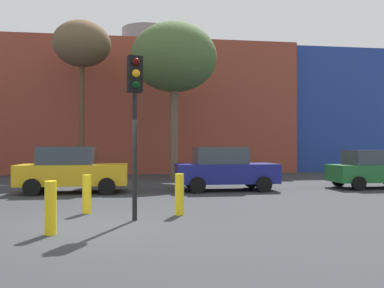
{
  "coord_description": "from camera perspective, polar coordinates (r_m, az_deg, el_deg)",
  "views": [
    {
      "loc": [
        1.08,
        -9.49,
        1.84
      ],
      "look_at": [
        3.8,
        10.32,
        1.97
      ],
      "focal_mm": 37.71,
      "sensor_mm": 36.0,
      "label": 1
    }
  ],
  "objects": [
    {
      "name": "ground_plane",
      "position": [
        9.73,
        -14.33,
        -11.24
      ],
      "size": [
        200.0,
        200.0,
        0.0
      ],
      "primitive_type": "plane",
      "color": "#2D3033"
    },
    {
      "name": "building_backdrop",
      "position": [
        32.43,
        -6.37,
        4.57
      ],
      "size": [
        36.15,
        10.63,
        11.18
      ],
      "color": "brown",
      "rests_on": "ground_plane"
    },
    {
      "name": "parked_car_1",
      "position": [
        16.79,
        -16.62,
        -3.51
      ],
      "size": [
        4.24,
        2.08,
        1.84
      ],
      "color": "gold",
      "rests_on": "ground_plane"
    },
    {
      "name": "parked_car_2",
      "position": [
        16.99,
        4.61,
        -3.52
      ],
      "size": [
        4.19,
        2.06,
        1.82
      ],
      "color": "navy",
      "rests_on": "ground_plane"
    },
    {
      "name": "parked_car_3",
      "position": [
        19.58,
        24.25,
        -3.26
      ],
      "size": [
        3.89,
        1.91,
        1.68
      ],
      "color": "#1E662D",
      "rests_on": "ground_plane"
    },
    {
      "name": "traffic_light_island",
      "position": [
        10.17,
        -8.07,
        6.23
      ],
      "size": [
        0.4,
        0.39,
        4.09
      ],
      "rotation": [
        0.0,
        0.0,
        -1.34
      ],
      "color": "black",
      "rests_on": "ground_plane"
    },
    {
      "name": "bare_tree_0",
      "position": [
        24.95,
        -15.31,
        13.33
      ],
      "size": [
        3.33,
        3.33,
        9.16
      ],
      "color": "brown",
      "rests_on": "ground_plane"
    },
    {
      "name": "bare_tree_1",
      "position": [
        23.14,
        -2.57,
        12.01
      ],
      "size": [
        4.82,
        4.82,
        8.78
      ],
      "color": "brown",
      "rests_on": "ground_plane"
    },
    {
      "name": "bollard_yellow_0",
      "position": [
        11.51,
        -14.67,
        -6.87
      ],
      "size": [
        0.24,
        0.24,
        1.06
      ],
      "primitive_type": "cylinder",
      "color": "yellow",
      "rests_on": "ground_plane"
    },
    {
      "name": "bollard_yellow_1",
      "position": [
        9.0,
        -19.37,
        -8.51
      ],
      "size": [
        0.24,
        0.24,
        1.12
      ],
      "primitive_type": "cylinder",
      "color": "yellow",
      "rests_on": "ground_plane"
    },
    {
      "name": "bollard_yellow_2",
      "position": [
        10.9,
        -1.79,
        -7.13
      ],
      "size": [
        0.24,
        0.24,
        1.11
      ],
      "primitive_type": "cylinder",
      "color": "yellow",
      "rests_on": "ground_plane"
    }
  ]
}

